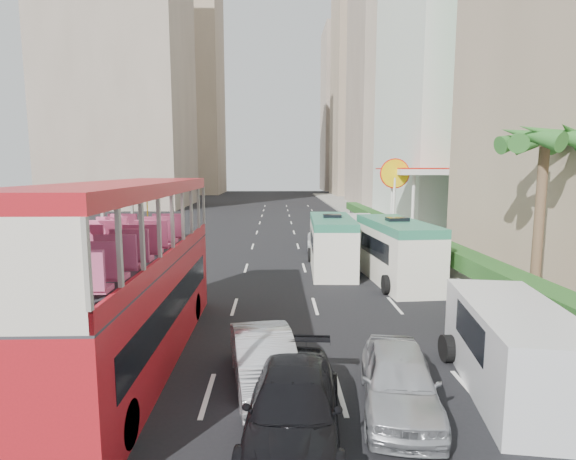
{
  "coord_description": "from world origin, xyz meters",
  "views": [
    {
      "loc": [
        -1.93,
        -12.23,
        5.4
      ],
      "look_at": [
        -1.5,
        4.0,
        3.2
      ],
      "focal_mm": 28.0,
      "sensor_mm": 36.0,
      "label": 1
    }
  ],
  "objects_px": {
    "van_asset": "(322,249)",
    "minibus_far": "(396,251)",
    "car_silver_lane_a": "(264,386)",
    "minibus_near": "(332,244)",
    "car_silver_lane_b": "(398,409)",
    "panel_van_near": "(514,349)",
    "palm_tree": "(539,224)",
    "shell_station": "(426,203)",
    "panel_van_far": "(363,229)",
    "car_black": "(293,439)",
    "double_decker_bus": "(129,274)"
  },
  "relations": [
    {
      "from": "van_asset",
      "to": "minibus_far",
      "type": "distance_m",
      "value": 9.61
    },
    {
      "from": "car_silver_lane_a",
      "to": "van_asset",
      "type": "height_order",
      "value": "car_silver_lane_a"
    },
    {
      "from": "car_silver_lane_a",
      "to": "minibus_near",
      "type": "bearing_deg",
      "value": 66.41
    },
    {
      "from": "minibus_near",
      "to": "car_silver_lane_b",
      "type": "bearing_deg",
      "value": -88.13
    },
    {
      "from": "panel_van_near",
      "to": "minibus_near",
      "type": "bearing_deg",
      "value": 111.07
    },
    {
      "from": "palm_tree",
      "to": "minibus_far",
      "type": "bearing_deg",
      "value": 128.92
    },
    {
      "from": "car_silver_lane_a",
      "to": "shell_station",
      "type": "height_order",
      "value": "shell_station"
    },
    {
      "from": "shell_station",
      "to": "panel_van_far",
      "type": "bearing_deg",
      "value": -159.14
    },
    {
      "from": "car_black",
      "to": "minibus_near",
      "type": "xyz_separation_m",
      "value": [
        2.65,
        15.33,
        1.43
      ]
    },
    {
      "from": "minibus_near",
      "to": "shell_station",
      "type": "xyz_separation_m",
      "value": [
        8.95,
        11.5,
        1.32
      ]
    },
    {
      "from": "car_silver_lane_b",
      "to": "shell_station",
      "type": "distance_m",
      "value": 27.48
    },
    {
      "from": "minibus_near",
      "to": "minibus_far",
      "type": "bearing_deg",
      "value": -40.24
    },
    {
      "from": "double_decker_bus",
      "to": "panel_van_near",
      "type": "xyz_separation_m",
      "value": [
        9.85,
        -1.95,
        -1.47
      ]
    },
    {
      "from": "car_silver_lane_a",
      "to": "van_asset",
      "type": "xyz_separation_m",
      "value": [
        3.46,
        19.57,
        0.0
      ]
    },
    {
      "from": "palm_tree",
      "to": "shell_station",
      "type": "xyz_separation_m",
      "value": [
        2.2,
        19.0,
        -0.63
      ]
    },
    {
      "from": "car_silver_lane_a",
      "to": "panel_van_near",
      "type": "height_order",
      "value": "panel_van_near"
    },
    {
      "from": "double_decker_bus",
      "to": "minibus_near",
      "type": "xyz_separation_m",
      "value": [
        7.05,
        11.5,
        -1.1
      ]
    },
    {
      "from": "minibus_near",
      "to": "panel_van_far",
      "type": "relative_size",
      "value": 1.34
    },
    {
      "from": "double_decker_bus",
      "to": "panel_van_far",
      "type": "distance_m",
      "value": 23.49
    },
    {
      "from": "car_black",
      "to": "panel_van_near",
      "type": "distance_m",
      "value": 5.86
    },
    {
      "from": "double_decker_bus",
      "to": "panel_van_near",
      "type": "distance_m",
      "value": 10.14
    },
    {
      "from": "car_silver_lane_a",
      "to": "minibus_far",
      "type": "distance_m",
      "value": 12.19
    },
    {
      "from": "double_decker_bus",
      "to": "panel_van_near",
      "type": "bearing_deg",
      "value": -11.2
    },
    {
      "from": "car_black",
      "to": "palm_tree",
      "type": "xyz_separation_m",
      "value": [
        9.4,
        7.83,
        3.38
      ]
    },
    {
      "from": "double_decker_bus",
      "to": "minibus_near",
      "type": "bearing_deg",
      "value": 58.49
    },
    {
      "from": "van_asset",
      "to": "panel_van_far",
      "type": "bearing_deg",
      "value": 45.34
    },
    {
      "from": "shell_station",
      "to": "minibus_far",
      "type": "bearing_deg",
      "value": -113.56
    },
    {
      "from": "car_silver_lane_b",
      "to": "car_black",
      "type": "relative_size",
      "value": 0.88
    },
    {
      "from": "minibus_far",
      "to": "van_asset",
      "type": "bearing_deg",
      "value": 101.67
    },
    {
      "from": "car_silver_lane_a",
      "to": "car_black",
      "type": "height_order",
      "value": "car_silver_lane_a"
    },
    {
      "from": "panel_van_near",
      "to": "palm_tree",
      "type": "height_order",
      "value": "palm_tree"
    },
    {
      "from": "minibus_near",
      "to": "car_silver_lane_a",
      "type": "bearing_deg",
      "value": -101.38
    },
    {
      "from": "double_decker_bus",
      "to": "van_asset",
      "type": "relative_size",
      "value": 2.54
    },
    {
      "from": "van_asset",
      "to": "minibus_far",
      "type": "xyz_separation_m",
      "value": [
        2.63,
        -9.12,
        1.48
      ]
    },
    {
      "from": "car_black",
      "to": "panel_van_near",
      "type": "height_order",
      "value": "panel_van_near"
    },
    {
      "from": "panel_van_far",
      "to": "car_silver_lane_b",
      "type": "bearing_deg",
      "value": -99.09
    },
    {
      "from": "car_silver_lane_b",
      "to": "double_decker_bus",
      "type": "bearing_deg",
      "value": 167.56
    },
    {
      "from": "car_silver_lane_a",
      "to": "palm_tree",
      "type": "bearing_deg",
      "value": 19.53
    },
    {
      "from": "car_silver_lane_a",
      "to": "car_silver_lane_b",
      "type": "relative_size",
      "value": 1.01
    },
    {
      "from": "van_asset",
      "to": "minibus_near",
      "type": "height_order",
      "value": "minibus_near"
    },
    {
      "from": "panel_van_far",
      "to": "shell_station",
      "type": "height_order",
      "value": "shell_station"
    },
    {
      "from": "double_decker_bus",
      "to": "car_silver_lane_a",
      "type": "distance_m",
      "value": 4.79
    },
    {
      "from": "panel_van_far",
      "to": "palm_tree",
      "type": "xyz_separation_m",
      "value": [
        3.25,
        -16.92,
        2.42
      ]
    },
    {
      "from": "car_silver_lane_b",
      "to": "panel_van_near",
      "type": "distance_m",
      "value": 3.3
    },
    {
      "from": "palm_tree",
      "to": "van_asset",
      "type": "bearing_deg",
      "value": 115.14
    },
    {
      "from": "panel_van_near",
      "to": "panel_van_far",
      "type": "height_order",
      "value": "panel_van_near"
    },
    {
      "from": "car_silver_lane_a",
      "to": "double_decker_bus",
      "type": "bearing_deg",
      "value": 148.05
    },
    {
      "from": "car_silver_lane_a",
      "to": "minibus_near",
      "type": "height_order",
      "value": "minibus_near"
    },
    {
      "from": "van_asset",
      "to": "car_silver_lane_a",
      "type": "bearing_deg",
      "value": -95.83
    },
    {
      "from": "car_black",
      "to": "minibus_near",
      "type": "distance_m",
      "value": 15.63
    }
  ]
}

